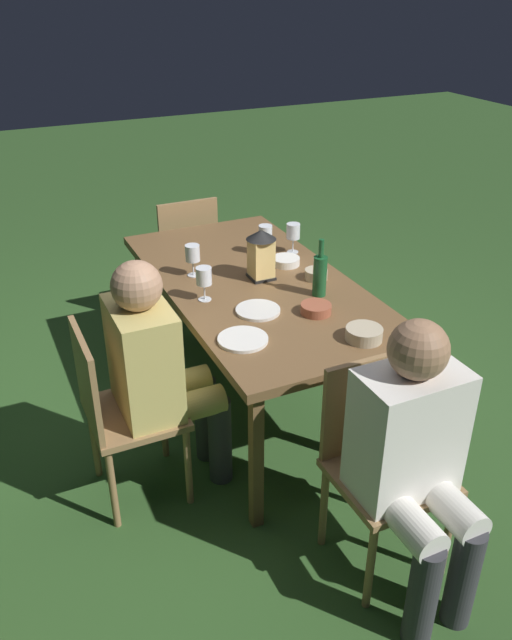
{
  "coord_description": "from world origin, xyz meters",
  "views": [
    {
      "loc": [
        -2.71,
        1.26,
        2.15
      ],
      "look_at": [
        0.0,
        0.0,
        0.53
      ],
      "focal_mm": 36.15,
      "sensor_mm": 36.0,
      "label": 1
    }
  ],
  "objects_px": {
    "person_in_cream": "(416,456)",
    "wine_glass_b": "(265,234)",
    "green_bottle_on_table": "(320,275)",
    "dining_table": "(256,291)",
    "chair_head_near": "(380,456)",
    "plate_b": "(243,339)",
    "lantern_centerpiece": "(261,252)",
    "wine_glass_d": "(293,233)",
    "bowl_olives": "(286,261)",
    "person_in_mustard": "(159,368)",
    "wine_glass_c": "(204,278)",
    "bowl_salad": "(316,274)",
    "bowl_bread": "(316,308)",
    "chair_side_right_a": "(118,408)",
    "chair_head_far": "(184,251)",
    "wine_glass_a": "(193,255)",
    "bowl_dip": "(364,333)",
    "plate_a": "(258,310)"
  },
  "relations": [
    {
      "from": "lantern_centerpiece",
      "to": "chair_head_far",
      "type": "bearing_deg",
      "value": 2.12
    },
    {
      "from": "person_in_mustard",
      "to": "bowl_olives",
      "type": "bearing_deg",
      "value": -59.03
    },
    {
      "from": "wine_glass_c",
      "to": "person_in_cream",
      "type": "bearing_deg",
      "value": -166.08
    },
    {
      "from": "person_in_cream",
      "to": "dining_table",
      "type": "bearing_deg",
      "value": -0.0
    },
    {
      "from": "person_in_mustard",
      "to": "lantern_centerpiece",
      "type": "height_order",
      "value": "person_in_mustard"
    },
    {
      "from": "green_bottle_on_table",
      "to": "bowl_salad",
      "type": "relative_size",
      "value": 2.47
    },
    {
      "from": "person_in_cream",
      "to": "bowl_bread",
      "type": "distance_m",
      "value": 0.93
    },
    {
      "from": "person_in_cream",
      "to": "plate_b",
      "type": "bearing_deg",
      "value": 20.35
    },
    {
      "from": "person_in_cream",
      "to": "bowl_salad",
      "type": "height_order",
      "value": "person_in_cream"
    },
    {
      "from": "lantern_centerpiece",
      "to": "wine_glass_d",
      "type": "distance_m",
      "value": 0.39
    },
    {
      "from": "wine_glass_a",
      "to": "bowl_olives",
      "type": "bearing_deg",
      "value": -98.73
    },
    {
      "from": "wine_glass_a",
      "to": "bowl_dip",
      "type": "distance_m",
      "value": 1.04
    },
    {
      "from": "green_bottle_on_table",
      "to": "dining_table",
      "type": "bearing_deg",
      "value": 38.69
    },
    {
      "from": "wine_glass_d",
      "to": "wine_glass_c",
      "type": "bearing_deg",
      "value": 117.74
    },
    {
      "from": "plate_b",
      "to": "bowl_bread",
      "type": "xyz_separation_m",
      "value": [
        0.09,
        -0.41,
        0.02
      ]
    },
    {
      "from": "chair_side_right_a",
      "to": "person_in_mustard",
      "type": "bearing_deg",
      "value": -90.0
    },
    {
      "from": "chair_side_right_a",
      "to": "chair_head_far",
      "type": "distance_m",
      "value": 1.77
    },
    {
      "from": "dining_table",
      "to": "bowl_dip",
      "type": "relative_size",
      "value": 11.24
    },
    {
      "from": "wine_glass_a",
      "to": "bowl_bread",
      "type": "relative_size",
      "value": 1.17
    },
    {
      "from": "wine_glass_a",
      "to": "chair_head_far",
      "type": "bearing_deg",
      "value": -15.67
    },
    {
      "from": "person_in_cream",
      "to": "lantern_centerpiece",
      "type": "relative_size",
      "value": 4.34
    },
    {
      "from": "person_in_mustard",
      "to": "plate_a",
      "type": "height_order",
      "value": "person_in_mustard"
    },
    {
      "from": "wine_glass_b",
      "to": "bowl_olives",
      "type": "xyz_separation_m",
      "value": [
        -0.18,
        -0.04,
        -0.1
      ]
    },
    {
      "from": "chair_head_near",
      "to": "lantern_centerpiece",
      "type": "bearing_deg",
      "value": -2.02
    },
    {
      "from": "green_bottle_on_table",
      "to": "bowl_bread",
      "type": "distance_m",
      "value": 0.21
    },
    {
      "from": "person_in_cream",
      "to": "chair_side_right_a",
      "type": "xyz_separation_m",
      "value": [
        0.94,
        0.85,
        -0.15
      ]
    },
    {
      "from": "chair_head_near",
      "to": "bowl_bread",
      "type": "bearing_deg",
      "value": -8.44
    },
    {
      "from": "person_in_mustard",
      "to": "wine_glass_c",
      "type": "xyz_separation_m",
      "value": [
        0.32,
        -0.34,
        0.23
      ]
    },
    {
      "from": "wine_glass_a",
      "to": "lantern_centerpiece",
      "type": "bearing_deg",
      "value": -120.27
    },
    {
      "from": "dining_table",
      "to": "bowl_salad",
      "type": "height_order",
      "value": "bowl_salad"
    },
    {
      "from": "bowl_salad",
      "to": "person_in_cream",
      "type": "bearing_deg",
      "value": 166.66
    },
    {
      "from": "dining_table",
      "to": "chair_head_far",
      "type": "relative_size",
      "value": 2.07
    },
    {
      "from": "person_in_cream",
      "to": "wine_glass_b",
      "type": "distance_m",
      "value": 1.68
    },
    {
      "from": "person_in_mustard",
      "to": "bowl_bread",
      "type": "distance_m",
      "value": 0.77
    },
    {
      "from": "chair_head_near",
      "to": "plate_b",
      "type": "bearing_deg",
      "value": 25.95
    },
    {
      "from": "chair_head_near",
      "to": "bowl_olives",
      "type": "distance_m",
      "value": 1.33
    },
    {
      "from": "person_in_mustard",
      "to": "lantern_centerpiece",
      "type": "relative_size",
      "value": 4.34
    },
    {
      "from": "green_bottle_on_table",
      "to": "bowl_dip",
      "type": "height_order",
      "value": "green_bottle_on_table"
    },
    {
      "from": "person_in_cream",
      "to": "chair_head_far",
      "type": "bearing_deg",
      "value": -0.0
    },
    {
      "from": "dining_table",
      "to": "chair_head_near",
      "type": "height_order",
      "value": "chair_head_near"
    },
    {
      "from": "green_bottle_on_table",
      "to": "chair_side_right_a",
      "type": "bearing_deg",
      "value": 97.29
    },
    {
      "from": "wine_glass_a",
      "to": "wine_glass_d",
      "type": "distance_m",
      "value": 0.62
    },
    {
      "from": "wine_glass_d",
      "to": "plate_b",
      "type": "bearing_deg",
      "value": 140.14
    },
    {
      "from": "dining_table",
      "to": "plate_a",
      "type": "relative_size",
      "value": 8.58
    },
    {
      "from": "bowl_olives",
      "to": "wine_glass_b",
      "type": "bearing_deg",
      "value": 11.82
    },
    {
      "from": "wine_glass_a",
      "to": "wine_glass_b",
      "type": "height_order",
      "value": "same"
    },
    {
      "from": "person_in_cream",
      "to": "bowl_bread",
      "type": "bearing_deg",
      "value": -6.66
    },
    {
      "from": "wine_glass_b",
      "to": "person_in_mustard",
      "type": "bearing_deg",
      "value": 129.9
    },
    {
      "from": "wine_glass_b",
      "to": "wine_glass_d",
      "type": "relative_size",
      "value": 1.0
    },
    {
      "from": "wine_glass_a",
      "to": "plate_a",
      "type": "distance_m",
      "value": 0.54
    }
  ]
}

